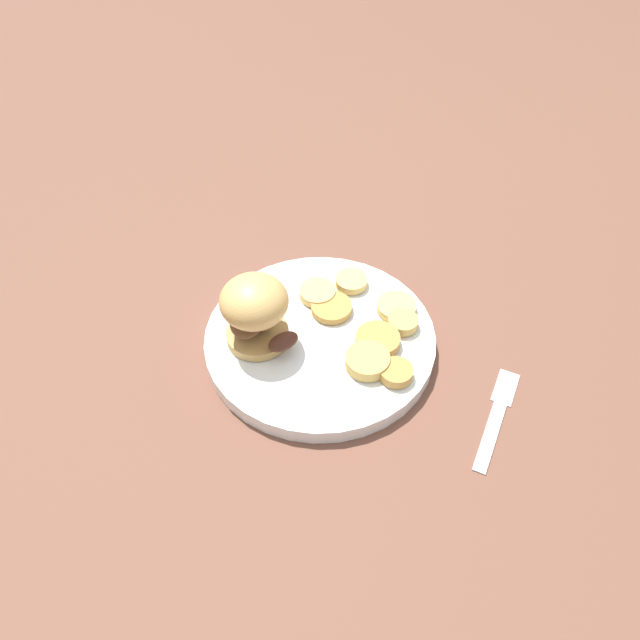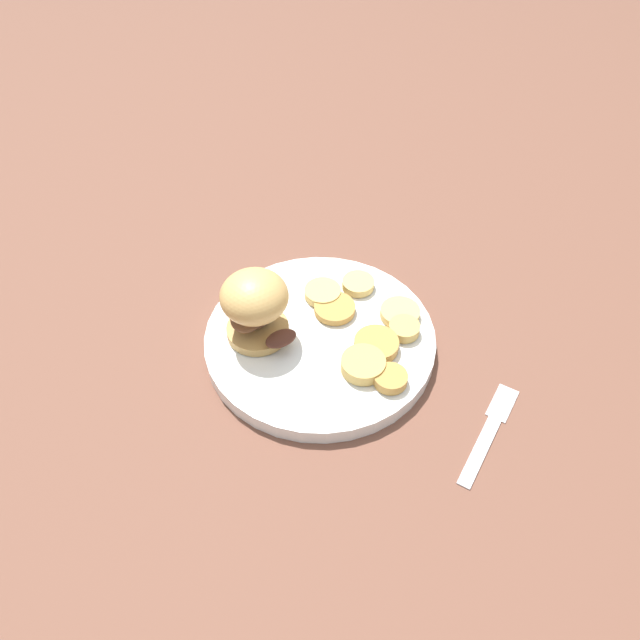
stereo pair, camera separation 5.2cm
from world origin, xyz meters
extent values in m
plane|color=brown|center=(0.00, 0.00, 0.00)|extent=(4.00, 4.00, 0.00)
cylinder|color=white|center=(0.00, 0.00, 0.01)|extent=(0.29, 0.29, 0.02)
torus|color=white|center=(0.00, 0.00, 0.02)|extent=(0.28, 0.28, 0.01)
cylinder|color=tan|center=(-0.05, 0.06, 0.03)|extent=(0.08, 0.08, 0.01)
ellipsoid|color=#563323|center=(-0.05, 0.06, 0.05)|extent=(0.05, 0.04, 0.02)
ellipsoid|color=brown|center=(-0.06, 0.07, 0.05)|extent=(0.06, 0.06, 0.01)
ellipsoid|color=#4C281E|center=(-0.04, 0.08, 0.05)|extent=(0.03, 0.04, 0.02)
ellipsoid|color=#4C281E|center=(-0.05, 0.02, 0.04)|extent=(0.04, 0.03, 0.01)
ellipsoid|color=tan|center=(-0.05, 0.06, 0.09)|extent=(0.08, 0.08, 0.06)
cylinder|color=#BC8942|center=(0.03, -0.07, 0.03)|extent=(0.05, 0.05, 0.01)
cylinder|color=#DBB766|center=(0.10, 0.02, 0.03)|extent=(0.04, 0.04, 0.01)
cylinder|color=#DBB766|center=(0.05, 0.04, 0.03)|extent=(0.05, 0.05, 0.01)
cylinder|color=tan|center=(-0.01, -0.07, 0.03)|extent=(0.05, 0.05, 0.02)
cylinder|color=#BC8942|center=(0.00, -0.11, 0.03)|extent=(0.04, 0.04, 0.01)
cylinder|color=tan|center=(0.07, -0.08, 0.03)|extent=(0.04, 0.04, 0.01)
cylinder|color=#DBB766|center=(0.09, -0.05, 0.03)|extent=(0.05, 0.05, 0.01)
cylinder|color=#BC8942|center=(0.04, 0.01, 0.03)|extent=(0.05, 0.05, 0.01)
cube|color=silver|center=(0.01, -0.23, 0.00)|extent=(0.10, 0.03, 0.00)
cube|color=silver|center=(0.08, -0.22, 0.00)|extent=(0.05, 0.03, 0.00)
camera|label=1|loc=(-0.41, -0.30, 0.60)|focal=35.00mm
camera|label=2|loc=(-0.37, -0.34, 0.60)|focal=35.00mm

